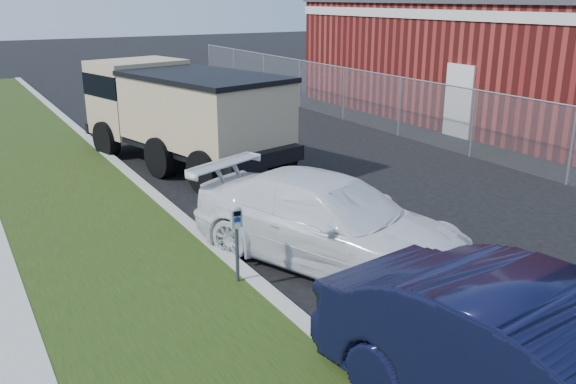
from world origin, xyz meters
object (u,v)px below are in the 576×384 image
white_wagon (325,220)px  navy_sedan (549,378)px  dump_truck (179,109)px  parking_meter (236,228)px

white_wagon → navy_sedan: navy_sedan is taller
white_wagon → dump_truck: bearing=65.2°
white_wagon → dump_truck: size_ratio=0.72×
dump_truck → white_wagon: bearing=-105.3°
parking_meter → dump_truck: dump_truck is taller
navy_sedan → dump_truck: bearing=77.6°
navy_sedan → dump_truck: 11.80m
navy_sedan → white_wagon: bearing=73.9°
navy_sedan → parking_meter: bearing=94.6°
parking_meter → dump_truck: bearing=82.8°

